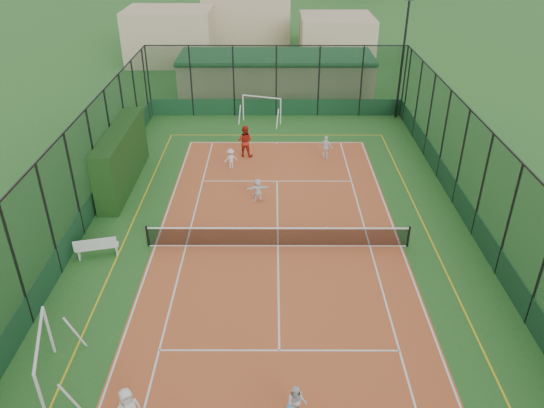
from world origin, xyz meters
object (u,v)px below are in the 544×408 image
Objects in this scene: clubhouse at (276,75)px; coach at (245,141)px; child_far_right at (326,147)px; futsal_goal_far at (262,110)px; white_bench at (97,246)px; child_far_left at (231,159)px; child_far_back at (258,190)px; floodlight_ne at (402,60)px; futsal_goal_near at (45,362)px; child_near_right at (296,403)px.

clubhouse reaches higher than coach.
futsal_goal_far is at bearing -36.63° from child_far_right.
white_bench is 10.22m from child_far_left.
child_far_left is 1.94m from coach.
child_far_left is 0.62× the size of coach.
child_far_right is 1.16× the size of child_far_back.
clubhouse is at bearing 147.88° from floodlight_ne.
futsal_goal_near reaches higher than child_far_right.
floodlight_ne is 5.75× the size of child_far_right.
floodlight_ne reaches higher than child_far_back.
white_bench is at bearing -108.91° from clubhouse.
futsal_goal_far reaches higher than child_far_right.
floodlight_ne reaches higher than futsal_goal_far.
futsal_goal_near is 2.52× the size of child_far_left.
futsal_goal_near is 2.11× the size of child_far_right.
floodlight_ne reaches higher than futsal_goal_near.
clubhouse is at bearing -56.18° from child_far_right.
clubhouse is 30.74m from futsal_goal_near.
futsal_goal_far is (6.78, 16.36, 0.41)m from white_bench.
clubhouse is at bearing -104.32° from child_far_back.
clubhouse reaches higher than futsal_goal_far.
floodlight_ne is at bearing -107.71° from child_far_right.
futsal_goal_near is 13.60m from child_far_back.
coach reaches higher than futsal_goal_far.
clubhouse is 10.60× the size of child_far_right.
coach is (-0.90, -5.78, 0.06)m from futsal_goal_far.
coach reaches higher than child_far_left.
futsal_goal_near reaches higher than child_far_back.
futsal_goal_far is (-1.02, -6.40, -0.66)m from clubhouse.
white_bench is at bearing -11.99° from futsal_goal_near.
child_near_right is (-8.13, -25.71, -3.50)m from floodlight_ne.
white_bench is 12.12m from coach.
futsal_goal_near is at bearing 51.48° from child_far_back.
child_near_right is at bearing 85.23° from child_far_back.
child_near_right is 19.08m from coach.
child_near_right is 18.72m from child_far_right.
child_far_right is (2.46, 18.55, 0.10)m from child_near_right.
child_far_right is at bearing -76.85° from clubhouse.
clubhouse reaches higher than futsal_goal_near.
child_far_right is at bearing 92.02° from child_near_right.
white_bench is 0.92× the size of coach.
child_far_back is (6.80, 4.97, 0.13)m from white_bench.
clubhouse is 5.36× the size of futsal_goal_far.
child_far_back is (6.26, 12.07, -0.35)m from futsal_goal_near.
child_far_back is at bearing -127.77° from floodlight_ne.
coach is at bearing -33.13° from futsal_goal_near.
floodlight_ne is at bearing -32.12° from clubhouse.
clubhouse is 12.92m from child_far_right.
child_far_right is at bearing -170.22° from coach.
child_far_right reaches higher than child_near_right.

